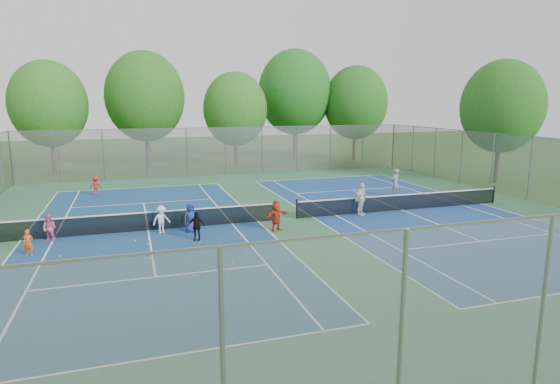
{
  "coord_description": "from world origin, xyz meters",
  "views": [
    {
      "loc": [
        -7.59,
        -22.64,
        6.13
      ],
      "look_at": [
        0.0,
        1.0,
        1.3
      ],
      "focal_mm": 30.0,
      "sensor_mm": 36.0,
      "label": 1
    }
  ],
  "objects_px": {
    "net_right": "(402,203)",
    "ball_hopper": "(184,217)",
    "ball_crate": "(155,224)",
    "instructor": "(395,183)",
    "net_left": "(148,222)"
  },
  "relations": [
    {
      "from": "net_left",
      "to": "ball_crate",
      "type": "xyz_separation_m",
      "value": [
        0.34,
        0.56,
        -0.29
      ]
    },
    {
      "from": "ball_crate",
      "to": "ball_hopper",
      "type": "xyz_separation_m",
      "value": [
        1.48,
        0.45,
        0.11
      ]
    },
    {
      "from": "ball_hopper",
      "to": "instructor",
      "type": "distance_m",
      "value": 14.09
    },
    {
      "from": "ball_crate",
      "to": "instructor",
      "type": "bearing_deg",
      "value": 10.94
    },
    {
      "from": "ball_crate",
      "to": "ball_hopper",
      "type": "height_order",
      "value": "ball_hopper"
    },
    {
      "from": "net_left",
      "to": "net_right",
      "type": "height_order",
      "value": "same"
    },
    {
      "from": "net_left",
      "to": "net_right",
      "type": "relative_size",
      "value": 1.0
    },
    {
      "from": "ball_hopper",
      "to": "ball_crate",
      "type": "bearing_deg",
      "value": -163.04
    },
    {
      "from": "ball_crate",
      "to": "instructor",
      "type": "relative_size",
      "value": 0.21
    },
    {
      "from": "ball_hopper",
      "to": "net_left",
      "type": "bearing_deg",
      "value": -150.91
    },
    {
      "from": "net_right",
      "to": "ball_hopper",
      "type": "bearing_deg",
      "value": 175.26
    },
    {
      "from": "ball_crate",
      "to": "ball_hopper",
      "type": "distance_m",
      "value": 1.55
    },
    {
      "from": "net_right",
      "to": "ball_crate",
      "type": "height_order",
      "value": "net_right"
    },
    {
      "from": "net_left",
      "to": "ball_hopper",
      "type": "xyz_separation_m",
      "value": [
        1.82,
        1.01,
        -0.18
      ]
    },
    {
      "from": "net_right",
      "to": "ball_crate",
      "type": "distance_m",
      "value": 13.67
    }
  ]
}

